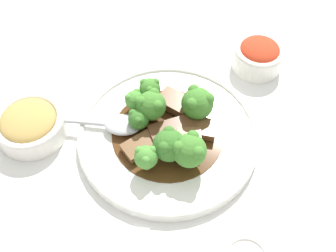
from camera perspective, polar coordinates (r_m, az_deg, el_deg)
ground_plane at (r=0.65m, az=-0.00°, el=-1.77°), size 4.00×4.00×0.00m
main_plate at (r=0.64m, az=-0.00°, el=-1.26°), size 0.29×0.29×0.02m
beef_strip_0 at (r=0.66m, az=1.00°, el=3.47°), size 0.06×0.07×0.02m
beef_strip_1 at (r=0.61m, az=3.09°, el=-2.28°), size 0.04×0.04×0.02m
beef_strip_2 at (r=0.61m, az=-3.33°, el=-2.43°), size 0.07×0.08×0.01m
beef_strip_3 at (r=0.62m, az=0.52°, el=-0.53°), size 0.05×0.08×0.01m
beef_strip_4 at (r=0.63m, az=4.90°, el=-0.39°), size 0.05×0.05×0.01m
broccoli_floret_0 at (r=0.65m, az=-2.65°, el=5.43°), size 0.03×0.03×0.05m
broccoli_floret_1 at (r=0.64m, az=-4.81°, el=3.80°), size 0.03×0.03×0.04m
broccoli_floret_2 at (r=0.63m, az=4.32°, el=3.38°), size 0.05×0.05×0.06m
broccoli_floret_3 at (r=0.62m, az=-4.30°, el=1.04°), size 0.03×0.03×0.04m
broccoli_floret_4 at (r=0.57m, az=3.14°, el=-3.52°), size 0.05×0.05×0.06m
broccoli_floret_5 at (r=0.58m, az=0.41°, el=-2.75°), size 0.05×0.05×0.06m
broccoli_floret_6 at (r=0.57m, az=-3.20°, el=-4.53°), size 0.04×0.04×0.05m
broccoli_floret_7 at (r=0.62m, az=-2.43°, el=3.04°), size 0.05×0.05×0.06m
serving_spoon at (r=0.64m, az=-7.94°, el=0.28°), size 0.05×0.20×0.01m
side_bowl_kimchi at (r=0.75m, az=12.99°, el=9.97°), size 0.09×0.09×0.05m
side_bowl_appetizer at (r=0.67m, az=-19.38°, el=0.23°), size 0.11×0.11×0.05m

